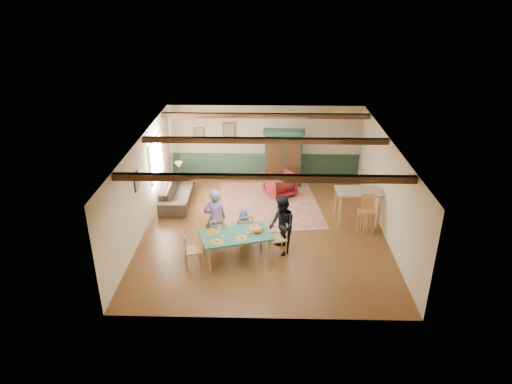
{
  "coord_description": "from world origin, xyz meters",
  "views": [
    {
      "loc": [
        0.07,
        -11.88,
        6.71
      ],
      "look_at": [
        -0.24,
        0.08,
        1.15
      ],
      "focal_mm": 32.0,
      "sensor_mm": 36.0,
      "label": 1
    }
  ],
  "objects_px": {
    "person_man": "(215,218)",
    "sofa": "(177,193)",
    "dining_chair_end_left": "(193,250)",
    "cat": "(257,230)",
    "person_woman": "(282,226)",
    "armchair": "(280,184)",
    "dining_chair_far_right": "(244,228)",
    "bar_stool_right": "(369,214)",
    "counter_table": "(357,207)",
    "dining_chair_far_left": "(216,232)",
    "person_child": "(244,226)",
    "dining_table": "(236,247)",
    "dining_chair_end_right": "(278,238)",
    "end_table": "(180,182)",
    "armoire": "(283,158)",
    "table_lamp": "(179,168)",
    "bar_stool_left": "(363,215)"
  },
  "relations": [
    {
      "from": "person_man",
      "to": "armoire",
      "type": "bearing_deg",
      "value": -131.42
    },
    {
      "from": "dining_chair_far_right",
      "to": "dining_chair_end_right",
      "type": "bearing_deg",
      "value": 136.17
    },
    {
      "from": "person_child",
      "to": "armoire",
      "type": "xyz_separation_m",
      "value": [
        1.21,
        4.06,
        0.51
      ]
    },
    {
      "from": "dining_chair_end_right",
      "to": "person_woman",
      "type": "height_order",
      "value": "person_woman"
    },
    {
      "from": "person_man",
      "to": "person_woman",
      "type": "height_order",
      "value": "person_man"
    },
    {
      "from": "table_lamp",
      "to": "person_child",
      "type": "bearing_deg",
      "value": -55.83
    },
    {
      "from": "dining_table",
      "to": "end_table",
      "type": "relative_size",
      "value": 3.41
    },
    {
      "from": "person_child",
      "to": "end_table",
      "type": "relative_size",
      "value": 1.91
    },
    {
      "from": "dining_chair_far_left",
      "to": "armoire",
      "type": "xyz_separation_m",
      "value": [
        1.95,
        4.36,
        0.54
      ]
    },
    {
      "from": "end_table",
      "to": "dining_chair_far_right",
      "type": "bearing_deg",
      "value": -56.14
    },
    {
      "from": "dining_table",
      "to": "end_table",
      "type": "distance_m",
      "value": 5.01
    },
    {
      "from": "person_child",
      "to": "bar_stool_left",
      "type": "distance_m",
      "value": 3.51
    },
    {
      "from": "dining_chair_far_left",
      "to": "person_child",
      "type": "height_order",
      "value": "person_child"
    },
    {
      "from": "dining_chair_end_left",
      "to": "person_woman",
      "type": "relative_size",
      "value": 0.58
    },
    {
      "from": "dining_chair_end_left",
      "to": "cat",
      "type": "bearing_deg",
      "value": -93.37
    },
    {
      "from": "person_man",
      "to": "sofa",
      "type": "relative_size",
      "value": 0.75
    },
    {
      "from": "person_man",
      "to": "counter_table",
      "type": "xyz_separation_m",
      "value": [
        4.1,
        1.4,
        -0.31
      ]
    },
    {
      "from": "sofa",
      "to": "bar_stool_right",
      "type": "distance_m",
      "value": 6.2
    },
    {
      "from": "dining_chair_far_left",
      "to": "person_woman",
      "type": "distance_m",
      "value": 1.82
    },
    {
      "from": "armoire",
      "to": "armchair",
      "type": "bearing_deg",
      "value": -95.33
    },
    {
      "from": "dining_chair_far_left",
      "to": "end_table",
      "type": "xyz_separation_m",
      "value": [
        -1.69,
        3.89,
        -0.21
      ]
    },
    {
      "from": "cat",
      "to": "table_lamp",
      "type": "bearing_deg",
      "value": 106.08
    },
    {
      "from": "dining_chair_far_left",
      "to": "armoire",
      "type": "bearing_deg",
      "value": -130.79
    },
    {
      "from": "dining_chair_end_left",
      "to": "person_woman",
      "type": "height_order",
      "value": "person_woman"
    },
    {
      "from": "dining_table",
      "to": "armchair",
      "type": "distance_m",
      "value": 4.22
    },
    {
      "from": "cat",
      "to": "end_table",
      "type": "height_order",
      "value": "cat"
    },
    {
      "from": "armchair",
      "to": "end_table",
      "type": "height_order",
      "value": "armchair"
    },
    {
      "from": "dining_chair_end_left",
      "to": "person_woman",
      "type": "xyz_separation_m",
      "value": [
        2.28,
        0.69,
        0.35
      ]
    },
    {
      "from": "person_woman",
      "to": "armchair",
      "type": "height_order",
      "value": "person_woman"
    },
    {
      "from": "dining_chair_end_left",
      "to": "armchair",
      "type": "relative_size",
      "value": 1.05
    },
    {
      "from": "sofa",
      "to": "armchair",
      "type": "bearing_deg",
      "value": -80.67
    },
    {
      "from": "dining_chair_end_left",
      "to": "bar_stool_right",
      "type": "relative_size",
      "value": 0.82
    },
    {
      "from": "dining_chair_end_right",
      "to": "cat",
      "type": "height_order",
      "value": "dining_chair_end_right"
    },
    {
      "from": "cat",
      "to": "armoire",
      "type": "distance_m",
      "value": 4.94
    },
    {
      "from": "person_man",
      "to": "bar_stool_right",
      "type": "bearing_deg",
      "value": 174.83
    },
    {
      "from": "table_lamp",
      "to": "bar_stool_right",
      "type": "xyz_separation_m",
      "value": [
        6.02,
        -2.92,
        -0.19
      ]
    },
    {
      "from": "dining_chair_far_left",
      "to": "dining_chair_end_left",
      "type": "xyz_separation_m",
      "value": [
        -0.51,
        -0.9,
        0.0
      ]
    },
    {
      "from": "person_child",
      "to": "dining_table",
      "type": "bearing_deg",
      "value": 63.43
    },
    {
      "from": "dining_chair_far_left",
      "to": "dining_chair_end_right",
      "type": "bearing_deg",
      "value": 155.08
    },
    {
      "from": "armchair",
      "to": "bar_stool_right",
      "type": "relative_size",
      "value": 0.78
    },
    {
      "from": "end_table",
      "to": "person_man",
      "type": "bearing_deg",
      "value": -66.32
    },
    {
      "from": "dining_chair_far_right",
      "to": "dining_chair_end_right",
      "type": "relative_size",
      "value": 1.0
    },
    {
      "from": "armchair",
      "to": "dining_chair_far_right",
      "type": "bearing_deg",
      "value": 43.05
    },
    {
      "from": "person_child",
      "to": "counter_table",
      "type": "xyz_separation_m",
      "value": [
        3.34,
        1.17,
        0.05
      ]
    },
    {
      "from": "dining_chair_end_right",
      "to": "armchair",
      "type": "xyz_separation_m",
      "value": [
        0.14,
        3.7,
        -0.06
      ]
    },
    {
      "from": "dining_table",
      "to": "end_table",
      "type": "bearing_deg",
      "value": 117.09
    },
    {
      "from": "person_man",
      "to": "counter_table",
      "type": "distance_m",
      "value": 4.34
    },
    {
      "from": "person_child",
      "to": "end_table",
      "type": "bearing_deg",
      "value": -72.54
    },
    {
      "from": "dining_table",
      "to": "armchair",
      "type": "xyz_separation_m",
      "value": [
        1.24,
        4.03,
        0.04
      ]
    },
    {
      "from": "person_man",
      "to": "bar_stool_left",
      "type": "height_order",
      "value": "person_man"
    }
  ]
}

